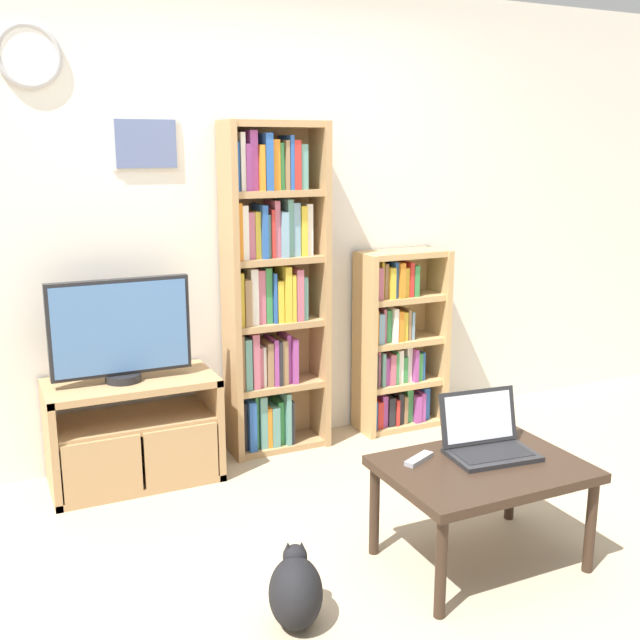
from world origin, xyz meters
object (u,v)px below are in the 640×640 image
laptop (486,439)px  cat (296,591)px  television (121,330)px  coffee_table (482,476)px  remote_near_laptop (419,459)px  tv_stand (134,431)px  bookshelf_tall (270,290)px  bookshelf_short (396,344)px

laptop → cat: 1.04m
television → coffee_table: bearing=-49.8°
remote_near_laptop → television: bearing=-168.3°
television → coffee_table: 1.89m
tv_stand → remote_near_laptop: bearing=-53.9°
bookshelf_tall → laptop: size_ratio=4.81×
bookshelf_short → coffee_table: bookshelf_short is taller
tv_stand → cat: (0.28, -1.47, -0.15)m
coffee_table → tv_stand: bearing=129.2°
coffee_table → laptop: 0.17m
television → bookshelf_short: (1.68, 0.12, -0.29)m
coffee_table → bookshelf_tall: bearing=102.1°
television → bookshelf_tall: bookshelf_tall is taller
television → cat: bearing=-77.8°
bookshelf_short → coffee_table: (-0.49, -1.53, -0.14)m
laptop → bookshelf_tall: bearing=111.9°
cat → laptop: bearing=30.6°
remote_near_laptop → cat: (-0.64, -0.20, -0.32)m
coffee_table → remote_near_laptop: 0.27m
bookshelf_short → coffee_table: 1.61m
tv_stand → bookshelf_tall: 1.06m
tv_stand → bookshelf_short: (1.64, 0.12, 0.25)m
bookshelf_short → remote_near_laptop: bookshelf_short is taller
bookshelf_tall → remote_near_laptop: bearing=-85.7°
bookshelf_tall → laptop: 1.56m
television → cat: (0.32, -1.47, -0.69)m
television → bookshelf_tall: 0.88m
tv_stand → laptop: bearing=-46.8°
tv_stand → bookshelf_short: bookshelf_short is taller
tv_stand → bookshelf_tall: (0.82, 0.13, 0.66)m
tv_stand → television: size_ratio=1.23×
laptop → cat: laptop is taller
bookshelf_tall → cat: size_ratio=3.53×
bookshelf_tall → coffee_table: size_ratio=2.27×
coffee_table → cat: bearing=-176.0°
coffee_table → cat: (-0.87, -0.06, -0.26)m
cat → remote_near_laptop: bearing=38.4°
remote_near_laptop → tv_stand: bearing=-169.4°
cat → bookshelf_short: bearing=70.8°
tv_stand → laptop: laptop is taller
bookshelf_short → remote_near_laptop: size_ratio=6.80×
bookshelf_tall → laptop: (0.41, -1.44, -0.43)m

